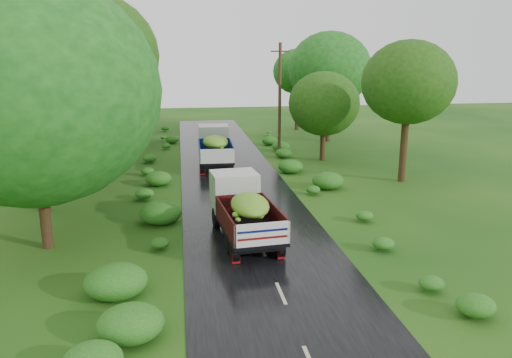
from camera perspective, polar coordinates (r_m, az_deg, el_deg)
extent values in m
plane|color=#0E3F0D|center=(17.44, 2.87, -12.95)|extent=(120.00, 120.00, 0.00)
cube|color=black|center=(21.93, 0.26, -7.03)|extent=(6.50, 80.00, 0.02)
cube|color=#BFB78C|center=(17.43, 2.87, -12.88)|extent=(0.12, 1.60, 0.00)
cube|color=#BFB78C|center=(21.01, 0.68, -7.97)|extent=(0.12, 1.60, 0.00)
cube|color=#BFB78C|center=(24.72, -0.83, -4.50)|extent=(0.12, 1.60, 0.00)
cube|color=#BFB78C|center=(28.50, -1.93, -1.95)|extent=(0.12, 1.60, 0.00)
cube|color=#BFB78C|center=(32.34, -2.77, 0.01)|extent=(0.12, 1.60, 0.00)
cube|color=#BFB78C|center=(36.21, -3.43, 1.55)|extent=(0.12, 1.60, 0.00)
cube|color=#BFB78C|center=(40.11, -3.96, 2.79)|extent=(0.12, 1.60, 0.00)
cube|color=#BFB78C|center=(44.03, -4.40, 3.81)|extent=(0.12, 1.60, 0.00)
cube|color=#BFB78C|center=(47.96, -4.77, 4.66)|extent=(0.12, 1.60, 0.00)
cube|color=#BFB78C|center=(51.90, -5.08, 5.39)|extent=(0.12, 1.60, 0.00)
cube|color=#BFB78C|center=(55.85, -5.35, 6.01)|extent=(0.12, 1.60, 0.00)
cube|color=black|center=(21.80, -1.31, -5.46)|extent=(2.14, 5.47, 0.27)
cylinder|color=black|center=(23.48, -4.57, -4.41)|extent=(0.36, 0.97, 0.95)
cylinder|color=black|center=(23.83, -0.20, -4.08)|extent=(0.36, 0.97, 0.95)
cylinder|color=black|center=(20.56, -3.06, -7.15)|extent=(0.36, 0.97, 0.95)
cylinder|color=black|center=(20.96, 1.91, -6.70)|extent=(0.36, 0.97, 0.95)
cylinder|color=black|center=(19.68, -2.50, -8.15)|extent=(0.36, 0.97, 0.95)
cylinder|color=black|center=(20.10, 2.69, -7.66)|extent=(0.36, 0.97, 0.95)
cube|color=maroon|center=(19.47, -2.29, -9.07)|extent=(0.32, 0.07, 0.43)
cube|color=maroon|center=(19.89, 2.95, -8.55)|extent=(0.32, 0.07, 0.43)
cube|color=silver|center=(23.47, -2.49, -1.38)|extent=(2.26, 1.99, 1.80)
cube|color=black|center=(20.82, -0.69, -5.82)|extent=(2.56, 4.27, 0.15)
cube|color=#400B0D|center=(20.44, -3.57, -4.67)|extent=(0.47, 4.06, 0.90)
cube|color=#400B0D|center=(20.90, 2.12, -4.22)|extent=(0.47, 4.06, 0.90)
cube|color=#400B0D|center=(22.50, -1.89, -2.87)|extent=(2.18, 0.29, 0.90)
cube|color=silver|center=(18.82, 0.74, -6.34)|extent=(2.18, 0.29, 0.90)
ellipsoid|color=#61951B|center=(20.47, -0.70, -2.95)|extent=(2.15, 3.58, 0.95)
cube|color=black|center=(35.82, -4.69, 2.41)|extent=(1.87, 5.66, 0.28)
cylinder|color=black|center=(37.82, -6.29, 2.77)|extent=(0.31, 1.00, 1.00)
cylinder|color=black|center=(37.90, -3.36, 2.86)|extent=(0.31, 1.00, 1.00)
cylinder|color=black|center=(34.57, -6.19, 1.69)|extent=(0.31, 1.00, 1.00)
cylinder|color=black|center=(34.65, -2.99, 1.78)|extent=(0.31, 1.00, 1.00)
cylinder|color=black|center=(33.58, -6.15, 1.31)|extent=(0.31, 1.00, 1.00)
cylinder|color=black|center=(33.66, -2.86, 1.41)|extent=(0.31, 1.00, 1.00)
cube|color=maroon|center=(33.30, -6.13, 0.81)|extent=(0.34, 0.05, 0.45)
cube|color=maroon|center=(33.38, -2.81, 0.91)|extent=(0.34, 0.05, 0.45)
cube|color=silver|center=(37.82, -4.88, 4.71)|extent=(2.25, 1.95, 1.90)
cube|color=black|center=(34.75, -4.62, 2.41)|extent=(2.41, 4.35, 0.16)
cube|color=navy|center=(34.61, -6.47, 3.25)|extent=(0.19, 4.29, 0.95)
cube|color=navy|center=(34.70, -2.81, 3.36)|extent=(0.19, 4.29, 0.95)
cube|color=navy|center=(36.71, -4.79, 3.92)|extent=(2.30, 0.14, 0.95)
cube|color=silver|center=(32.58, -4.46, 2.61)|extent=(2.30, 0.14, 0.95)
ellipsoid|color=#61951B|center=(34.53, -4.66, 4.28)|extent=(2.02, 3.65, 1.00)
cylinder|color=#382616|center=(38.88, 2.72, 8.90)|extent=(0.29, 0.29, 8.72)
cube|color=#382616|center=(38.71, 2.79, 14.37)|extent=(1.51, 0.45, 0.11)
cylinder|color=black|center=(21.94, -23.54, 1.82)|extent=(0.46, 0.46, 7.39)
ellipsoid|color=#15480D|center=(21.57, -24.29, 9.13)|extent=(4.49, 4.49, 4.04)
cylinder|color=black|center=(27.18, -23.67, 5.45)|extent=(0.49, 0.49, 8.74)
ellipsoid|color=#15480D|center=(26.95, -24.39, 12.43)|extent=(3.97, 3.97, 3.57)
cylinder|color=black|center=(32.36, -18.08, 5.37)|extent=(0.44, 0.44, 6.73)
ellipsoid|color=#15480D|center=(32.10, -18.44, 9.88)|extent=(3.75, 3.75, 3.38)
cylinder|color=black|center=(36.51, -23.01, 6.79)|extent=(0.47, 0.47, 7.87)
ellipsoid|color=#15480D|center=(36.30, -23.47, 11.46)|extent=(3.97, 3.97, 3.57)
cylinder|color=black|center=(42.27, -17.81, 8.10)|extent=(0.47, 0.47, 7.86)
ellipsoid|color=#15480D|center=(42.09, -18.13, 12.14)|extent=(3.90, 3.90, 3.51)
cylinder|color=black|center=(46.70, -18.23, 9.16)|extent=(0.49, 0.49, 8.79)
ellipsoid|color=#15480D|center=(46.57, -18.56, 13.25)|extent=(4.90, 4.90, 4.41)
cylinder|color=black|center=(52.30, -16.58, 9.14)|extent=(0.46, 0.46, 7.68)
ellipsoid|color=#15480D|center=(52.15, -16.81, 12.33)|extent=(4.23, 4.23, 3.80)
cylinder|color=black|center=(32.52, 16.69, 5.81)|extent=(0.45, 0.45, 7.07)
ellipsoid|color=#154F13|center=(32.26, 17.03, 10.53)|extent=(3.37, 3.37, 3.04)
cylinder|color=black|center=(37.97, 7.68, 5.75)|extent=(0.40, 0.40, 4.88)
ellipsoid|color=#154F13|center=(37.74, 7.77, 8.53)|extent=(3.25, 3.25, 2.93)
cylinder|color=black|center=(46.28, 8.28, 8.82)|extent=(0.46, 0.46, 7.41)
ellipsoid|color=#154F13|center=(46.11, 8.41, 12.30)|extent=(3.86, 3.86, 3.47)
cylinder|color=black|center=(53.22, 4.75, 9.33)|extent=(0.45, 0.45, 6.90)
ellipsoid|color=#154F13|center=(53.06, 4.81, 12.15)|extent=(3.22, 3.22, 2.90)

